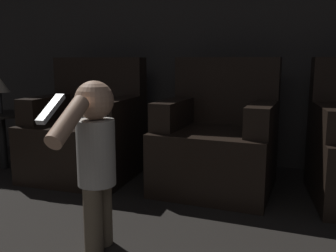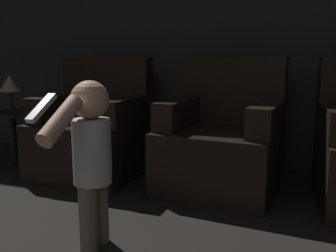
% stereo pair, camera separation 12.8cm
% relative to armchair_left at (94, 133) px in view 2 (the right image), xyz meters
% --- Properties ---
extents(wall_back, '(8.40, 0.05, 2.60)m').
position_rel_armchair_left_xyz_m(wall_back, '(0.96, 0.68, 0.96)').
color(wall_back, '#33302D').
rests_on(wall_back, ground_plane).
extents(armchair_left, '(0.82, 0.78, 0.96)m').
position_rel_armchair_left_xyz_m(armchair_left, '(0.00, 0.00, 0.00)').
color(armchair_left, black).
rests_on(armchair_left, ground_plane).
extents(armchair_middle, '(0.87, 0.83, 0.96)m').
position_rel_armchair_left_xyz_m(armchair_middle, '(1.07, -0.00, 0.00)').
color(armchair_middle, black).
rests_on(armchair_middle, ground_plane).
extents(person_toddler, '(0.19, 0.58, 0.84)m').
position_rel_armchair_left_xyz_m(person_toddler, '(0.66, -1.11, 0.16)').
color(person_toddler, brown).
rests_on(person_toddler, ground_plane).
extents(side_table, '(0.48, 0.48, 0.49)m').
position_rel_armchair_left_xyz_m(side_table, '(-0.79, -0.05, 0.07)').
color(side_table, black).
rests_on(side_table, ground_plane).
extents(lamp, '(0.18, 0.18, 0.32)m').
position_rel_armchair_left_xyz_m(lamp, '(-0.79, -0.05, 0.39)').
color(lamp, '#262626').
rests_on(lamp, side_table).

